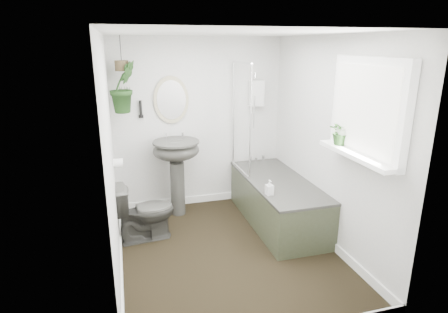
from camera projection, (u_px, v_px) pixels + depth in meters
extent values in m
cube|color=black|center=(228.00, 251.00, 4.16)|extent=(2.30, 2.80, 0.02)
cube|color=white|center=(228.00, 32.00, 3.49)|extent=(2.30, 2.80, 0.02)
cube|color=silver|center=(199.00, 124.00, 5.12)|extent=(2.30, 0.02, 2.30)
cube|color=silver|center=(287.00, 206.00, 2.52)|extent=(2.30, 0.02, 2.30)
cube|color=silver|center=(110.00, 160.00, 3.52)|extent=(0.02, 2.80, 2.30)
cube|color=silver|center=(329.00, 143.00, 4.12)|extent=(0.02, 2.80, 2.30)
cube|color=white|center=(228.00, 247.00, 4.14)|extent=(2.30, 2.80, 0.10)
cube|color=white|center=(256.00, 93.00, 5.15)|extent=(0.20, 0.10, 0.35)
ellipsoid|color=tan|center=(171.00, 100.00, 4.89)|extent=(0.46, 0.03, 0.62)
cylinder|color=black|center=(141.00, 109.00, 4.80)|extent=(0.04, 0.04, 0.22)
cylinder|color=white|center=(118.00, 163.00, 4.26)|extent=(0.11, 0.11, 0.11)
cube|color=white|center=(368.00, 109.00, 3.32)|extent=(0.08, 1.00, 0.90)
cube|color=white|center=(356.00, 155.00, 3.42)|extent=(0.18, 1.00, 0.04)
cube|color=white|center=(364.00, 109.00, 3.31)|extent=(0.01, 0.86, 0.76)
imported|color=#363632|center=(144.00, 211.00, 4.33)|extent=(0.71, 0.45, 0.69)
imported|color=black|center=(341.00, 131.00, 3.66)|extent=(0.29, 0.28, 0.26)
imported|color=black|center=(123.00, 87.00, 4.44)|extent=(0.43, 0.41, 0.61)
imported|color=#362827|center=(269.00, 187.00, 4.18)|extent=(0.08, 0.09, 0.17)
cylinder|color=#423621|center=(122.00, 66.00, 4.37)|extent=(0.16, 0.16, 0.12)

